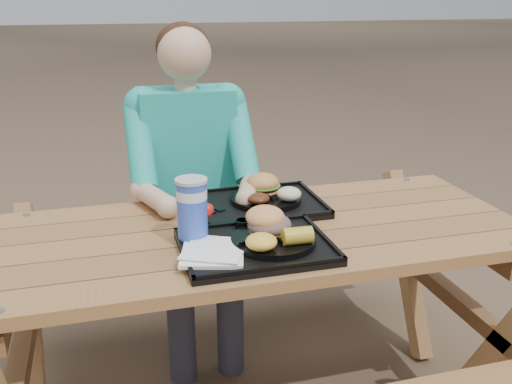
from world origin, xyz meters
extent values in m
cube|color=black|center=(-0.05, -0.16, 0.76)|extent=(0.45, 0.35, 0.02)
cube|color=black|center=(0.06, 0.18, 0.76)|extent=(0.45, 0.35, 0.02)
cylinder|color=black|center=(0.01, -0.17, 0.78)|extent=(0.26, 0.26, 0.02)
cylinder|color=black|center=(0.09, 0.19, 0.78)|extent=(0.26, 0.26, 0.02)
cube|color=white|center=(-0.19, -0.20, 0.78)|extent=(0.22, 0.22, 0.02)
cylinder|color=#1A3CC3|center=(-0.22, -0.08, 0.86)|extent=(0.09, 0.09, 0.19)
cylinder|color=black|center=(-0.05, -0.03, 0.79)|extent=(0.05, 0.05, 0.03)
cylinder|color=gold|center=(0.00, -0.03, 0.78)|extent=(0.05, 0.05, 0.03)
ellipsoid|color=yellow|center=(-0.05, -0.24, 0.81)|extent=(0.09, 0.09, 0.05)
cube|color=black|center=(-0.11, 0.20, 0.77)|extent=(0.08, 0.15, 0.01)
ellipsoid|color=#562711|center=(0.04, 0.13, 0.81)|extent=(0.08, 0.08, 0.04)
ellipsoid|color=beige|center=(0.16, 0.13, 0.81)|extent=(0.09, 0.09, 0.05)
camera|label=1|loc=(-0.47, -1.69, 1.49)|focal=40.00mm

